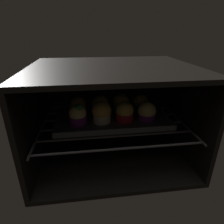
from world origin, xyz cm
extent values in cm
cube|color=black|center=(0.00, 22.00, -0.75)|extent=(59.00, 47.00, 1.50)
cube|color=black|center=(0.00, 22.00, 34.75)|extent=(59.00, 47.00, 1.50)
cube|color=black|center=(0.00, 44.75, 17.00)|extent=(59.00, 1.50, 34.00)
cube|color=black|center=(-28.75, 22.00, 17.00)|extent=(1.50, 47.00, 34.00)
cube|color=black|center=(28.75, 22.00, 17.00)|extent=(1.50, 47.00, 34.00)
cylinder|color=#4C494C|center=(0.00, 3.00, 13.60)|extent=(54.00, 0.80, 0.80)
cylinder|color=#4C494C|center=(0.00, 10.60, 13.60)|extent=(54.00, 0.80, 0.80)
cylinder|color=#4C494C|center=(0.00, 18.20, 13.60)|extent=(54.00, 0.80, 0.80)
cylinder|color=#4C494C|center=(0.00, 25.80, 13.60)|extent=(54.00, 0.80, 0.80)
cylinder|color=#4C494C|center=(0.00, 33.40, 13.60)|extent=(54.00, 0.80, 0.80)
cylinder|color=#4C494C|center=(0.00, 41.00, 13.60)|extent=(54.00, 0.80, 0.80)
cylinder|color=#4C494C|center=(-27.00, 22.00, 13.60)|extent=(0.80, 42.00, 0.80)
cylinder|color=#4C494C|center=(27.00, 22.00, 13.60)|extent=(0.80, 42.00, 0.80)
cube|color=#4C4C51|center=(0.00, 23.65, 14.60)|extent=(43.10, 25.48, 1.20)
cube|color=#4C4C51|center=(0.00, 11.32, 15.70)|extent=(43.10, 0.80, 1.00)
cube|color=#4C4C51|center=(0.00, 35.99, 15.70)|extent=(43.10, 0.80, 1.00)
cube|color=#4C4C51|center=(-21.15, 23.65, 15.70)|extent=(0.80, 25.48, 1.00)
cube|color=#4C4C51|center=(21.15, 23.65, 15.70)|extent=(0.80, 25.48, 1.00)
cylinder|color=#7A238C|center=(-13.27, 18.88, 16.76)|extent=(6.54, 6.54, 3.11)
sphere|color=#E0CC7A|center=(-13.27, 18.88, 19.53)|extent=(6.41, 6.41, 6.41)
sphere|color=#28702D|center=(-12.46, 17.70, 22.19)|extent=(2.57, 2.57, 2.57)
cylinder|color=silver|center=(-4.42, 19.31, 16.76)|extent=(6.54, 6.54, 3.11)
sphere|color=gold|center=(-4.42, 19.31, 19.70)|extent=(7.18, 7.18, 7.18)
sphere|color=#28702D|center=(-4.51, 18.96, 22.31)|extent=(1.67, 1.67, 1.67)
cylinder|color=red|center=(4.27, 19.24, 16.76)|extent=(6.54, 6.54, 3.11)
sphere|color=gold|center=(4.27, 19.24, 19.44)|extent=(6.56, 6.56, 6.56)
sphere|color=#28702D|center=(4.32, 19.27, 21.39)|extent=(2.58, 2.58, 2.58)
cylinder|color=#7A238C|center=(12.92, 19.23, 16.76)|extent=(6.54, 6.54, 3.11)
sphere|color=#E0CC7A|center=(12.92, 19.23, 18.86)|extent=(6.99, 6.99, 6.99)
sphere|color=#1E6023|center=(13.17, 18.93, 20.82)|extent=(2.03, 2.03, 2.03)
cylinder|color=silver|center=(-13.30, 27.67, 16.76)|extent=(6.54, 6.54, 3.11)
sphere|color=gold|center=(-13.30, 27.67, 19.48)|extent=(6.23, 6.23, 6.23)
cylinder|color=red|center=(-4.26, 27.89, 16.76)|extent=(6.54, 6.54, 3.11)
sphere|color=#E0CC7A|center=(-4.26, 27.89, 19.29)|extent=(6.76, 6.76, 6.76)
cylinder|color=#0C8C84|center=(4.31, 27.74, 16.76)|extent=(6.54, 6.54, 3.11)
sphere|color=gold|center=(4.31, 27.74, 19.59)|extent=(6.69, 6.69, 6.69)
sphere|color=#28702D|center=(4.81, 27.30, 22.16)|extent=(2.53, 2.53, 2.53)
cylinder|color=#0C8C84|center=(12.90, 27.84, 16.76)|extent=(6.54, 6.54, 3.11)
sphere|color=gold|center=(12.90, 27.84, 19.06)|extent=(6.49, 6.49, 6.49)
sphere|color=#19511E|center=(12.27, 28.29, 21.15)|extent=(2.13, 2.13, 2.13)
camera|label=1|loc=(-9.18, -45.49, 47.39)|focal=30.62mm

